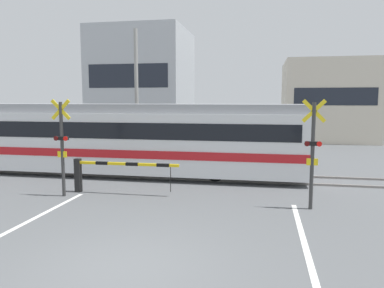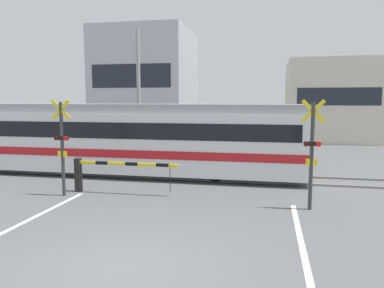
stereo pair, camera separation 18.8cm
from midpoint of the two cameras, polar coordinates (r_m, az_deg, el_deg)
name	(u,v)px [view 1 (the left image)]	position (r m, az deg, el deg)	size (l,w,h in m)	color
ground_plane	(124,268)	(7.65, -11.01, -18.12)	(160.00, 160.00, 0.00)	#56595B
rail_track_near	(197,180)	(14.97, 0.45, -5.44)	(50.00, 0.10, 0.08)	gray
rail_track_far	(203,173)	(16.35, 1.37, -4.40)	(50.00, 0.10, 0.08)	gray
road_stripe_right	(312,271)	(7.71, 17.17, -18.07)	(0.14, 9.08, 0.01)	white
commuter_train	(86,136)	(17.05, -16.16, 1.18)	(18.77, 2.81, 3.03)	silver
crossing_barrier_near	(102,170)	(13.24, -13.92, -3.87)	(3.71, 0.20, 1.18)	black
crossing_barrier_far	(270,150)	(18.43, 11.46, -0.85)	(3.71, 0.20, 1.18)	black
crossing_signal_left	(62,143)	(13.06, -19.59, 0.11)	(0.68, 0.15, 3.22)	#333333
crossing_signal_right	(313,149)	(11.34, 17.45, -0.77)	(0.68, 0.15, 3.22)	#333333
building_left_of_street	(143,84)	(33.76, -7.57, 9.08)	(7.74, 7.85, 9.21)	#B2B7BC
building_right_of_street	(326,101)	(32.37, 19.60, 6.22)	(6.74, 7.85, 6.24)	beige
utility_pole_streetside	(137,93)	(22.04, -8.70, 7.73)	(0.22, 0.22, 7.22)	gray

